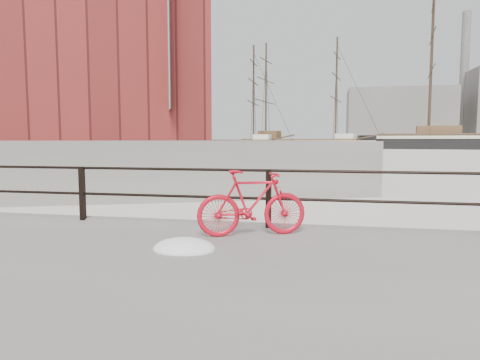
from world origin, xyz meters
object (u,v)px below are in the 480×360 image
at_px(workboat_far, 97,154).
at_px(schooner_left, 222,150).
at_px(workboat_near, 39,160).
at_px(bicycle, 252,203).
at_px(schooner_mid, 299,150).

bearing_deg(workboat_far, schooner_left, 47.82).
bearing_deg(workboat_near, schooner_left, 64.77).
distance_m(schooner_left, workboat_near, 42.14).
relative_size(bicycle, schooner_left, 0.07).
bearing_deg(schooner_left, workboat_near, -99.51).
distance_m(bicycle, schooner_mid, 73.63).
relative_size(schooner_mid, workboat_near, 2.48).
bearing_deg(bicycle, schooner_mid, 70.67).
bearing_deg(workboat_near, bicycle, -64.18).
distance_m(bicycle, schooner_left, 72.02).
height_order(schooner_mid, schooner_left, schooner_mid).
height_order(bicycle, schooner_left, schooner_left).
xyz_separation_m(workboat_near, workboat_far, (-3.71, 16.55, 0.00)).
bearing_deg(schooner_mid, workboat_near, -105.17).
xyz_separation_m(bicycle, schooner_mid, (-3.85, 73.52, -0.87)).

